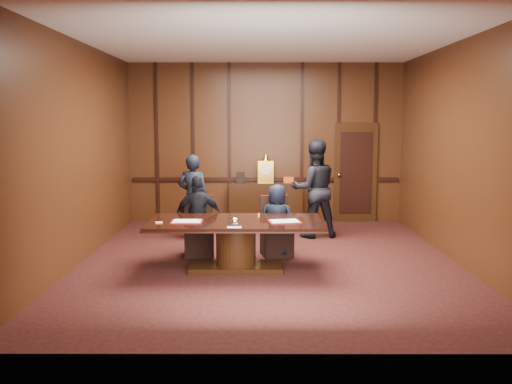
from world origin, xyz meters
TOP-DOWN VIEW (x-y plane):
  - room at (0.07, 0.14)m, footprint 7.00×7.04m
  - sideboard at (0.00, 3.26)m, footprint 1.60×0.45m
  - conference_table at (-0.51, -0.50)m, footprint 2.62×1.32m
  - folder_left at (-1.23, -0.62)m, footprint 0.47×0.34m
  - folder_right at (0.22, -0.62)m, footprint 0.51×0.40m
  - inkstand at (-0.51, -0.95)m, footprint 0.20×0.14m
  - notepad at (-1.63, -0.70)m, footprint 0.11×0.09m
  - chair_left at (-1.16, 0.38)m, footprint 0.53×0.53m
  - chair_right at (0.14, 0.38)m, footprint 0.57×0.57m
  - signatory_left at (-1.16, 0.30)m, footprint 0.82×0.40m
  - signatory_right at (0.14, 0.30)m, footprint 0.68×0.54m
  - witness_left at (-1.40, 1.67)m, footprint 0.64×0.47m
  - witness_right at (0.91, 1.84)m, footprint 1.03×0.87m

SIDE VIEW (x-z plane):
  - chair_left at x=-1.16m, z-range -0.20..0.79m
  - chair_right at x=0.14m, z-range -0.20..0.79m
  - sideboard at x=0.00m, z-range -0.28..1.26m
  - conference_table at x=-0.51m, z-range 0.13..0.89m
  - signatory_right at x=0.14m, z-range 0.00..1.22m
  - signatory_left at x=-1.16m, z-range 0.00..1.35m
  - notepad at x=-1.63m, z-range 0.76..0.77m
  - folder_left at x=-1.23m, z-range 0.76..0.78m
  - folder_right at x=0.22m, z-range 0.76..0.78m
  - witness_left at x=-1.40m, z-range 0.00..1.62m
  - inkstand at x=-0.51m, z-range 0.76..0.87m
  - witness_right at x=0.91m, z-range 0.00..1.89m
  - room at x=0.07m, z-range -0.03..3.47m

